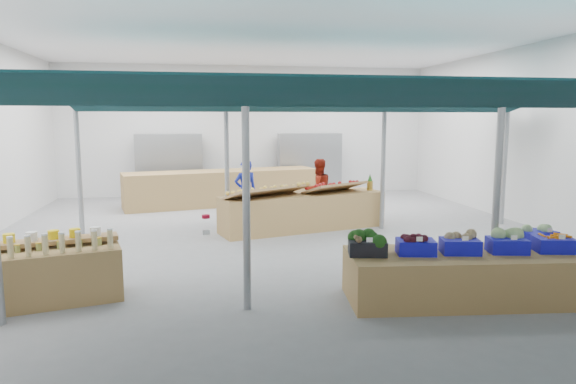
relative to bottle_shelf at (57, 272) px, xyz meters
name	(u,v)px	position (x,y,z in m)	size (l,w,h in m)	color
floor	(277,237)	(3.53, 3.25, -0.41)	(13.00, 13.00, 0.00)	slate
hall	(267,112)	(3.53, 4.68, 2.24)	(13.00, 13.00, 13.00)	silver
pole_grid	(334,157)	(4.28, 1.50, 1.41)	(10.00, 4.60, 3.00)	gray
awnings	(335,101)	(4.28, 1.50, 2.37)	(9.50, 7.08, 0.30)	#0B2E2F
back_shelving_left	(170,167)	(1.03, 9.25, 0.59)	(2.00, 0.50, 2.00)	#B23F33
back_shelving_right	(309,165)	(5.53, 9.25, 0.59)	(2.00, 0.50, 2.00)	#B23F33
bottle_shelf	(57,272)	(0.00, 0.00, 0.00)	(1.77, 1.34, 1.01)	olive
veg_counter	(472,276)	(5.61, -0.94, -0.07)	(3.41, 1.14, 0.66)	olive
fruit_counter	(303,212)	(4.23, 3.93, 0.00)	(3.78, 0.90, 0.81)	olive
far_counter	(222,188)	(2.59, 7.69, 0.10)	(5.57, 1.11, 1.00)	olive
crate_stack	(553,272)	(6.94, -0.82, -0.12)	(0.48, 0.34, 0.58)	#1110B3
vendor_left	(246,191)	(3.03, 5.03, 0.35)	(0.55, 0.36, 1.51)	#18239D
vendor_right	(318,189)	(4.83, 5.03, 0.35)	(0.74, 0.57, 1.51)	maroon
crate_broccoli	(367,243)	(4.15, -0.78, 0.42)	(0.56, 0.45, 0.35)	black
crate_beets	(416,244)	(4.81, -0.85, 0.39)	(0.56, 0.45, 0.29)	#1110B3
crate_celeriac	(460,243)	(5.42, -0.92, 0.40)	(0.56, 0.45, 0.31)	#1110B3
crate_cabbage	(507,241)	(6.08, -0.99, 0.42)	(0.56, 0.45, 0.35)	#1110B3
crate_carrots	(554,244)	(6.74, -1.06, 0.37)	(0.56, 0.45, 0.29)	#1110B3
sparrow	(358,239)	(3.99, -0.88, 0.50)	(0.12, 0.09, 0.11)	brown
pole_ribbon	(206,218)	(2.02, 0.06, 0.67)	(0.12, 0.12, 0.28)	#B50C25
apple_heap_yellow	(268,190)	(3.39, 3.61, 0.57)	(2.00, 1.55, 0.27)	#997247
apple_heap_red	(335,185)	(5.00, 4.04, 0.57)	(1.65, 1.35, 0.27)	#997247
pineapple	(370,183)	(5.91, 4.29, 0.59)	(0.14, 0.14, 0.39)	#8C6019
crate_extra	(537,234)	(6.78, -0.63, 0.40)	(0.55, 0.44, 0.32)	#1110B3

